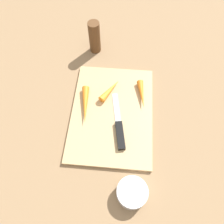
% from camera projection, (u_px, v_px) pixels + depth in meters
% --- Properties ---
extents(ground_plane, '(1.40, 1.40, 0.00)m').
position_uv_depth(ground_plane, '(112.00, 114.00, 0.72)').
color(ground_plane, '#8C6D4C').
extents(cutting_board, '(0.36, 0.26, 0.01)m').
position_uv_depth(cutting_board, '(112.00, 113.00, 0.72)').
color(cutting_board, tan).
rests_on(cutting_board, ground_plane).
extents(knife, '(0.20, 0.06, 0.01)m').
position_uv_depth(knife, '(120.00, 131.00, 0.68)').
color(knife, '#B7B7BC').
rests_on(knife, cutting_board).
extents(carrot_shortest, '(0.10, 0.07, 0.02)m').
position_uv_depth(carrot_shortest, '(110.00, 90.00, 0.74)').
color(carrot_shortest, orange).
rests_on(carrot_shortest, cutting_board).
extents(carrot_medium, '(0.10, 0.04, 0.02)m').
position_uv_depth(carrot_medium, '(142.00, 94.00, 0.73)').
color(carrot_medium, orange).
rests_on(carrot_medium, cutting_board).
extents(carrot_longest, '(0.13, 0.04, 0.02)m').
position_uv_depth(carrot_longest, '(85.00, 105.00, 0.71)').
color(carrot_longest, orange).
rests_on(carrot_longest, cutting_board).
extents(small_bowl, '(0.08, 0.08, 0.04)m').
position_uv_depth(small_bowl, '(132.00, 193.00, 0.59)').
color(small_bowl, silver).
rests_on(small_bowl, ground_plane).
extents(pepper_grinder, '(0.04, 0.04, 0.13)m').
position_uv_depth(pepper_grinder, '(95.00, 37.00, 0.81)').
color(pepper_grinder, brown).
rests_on(pepper_grinder, ground_plane).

